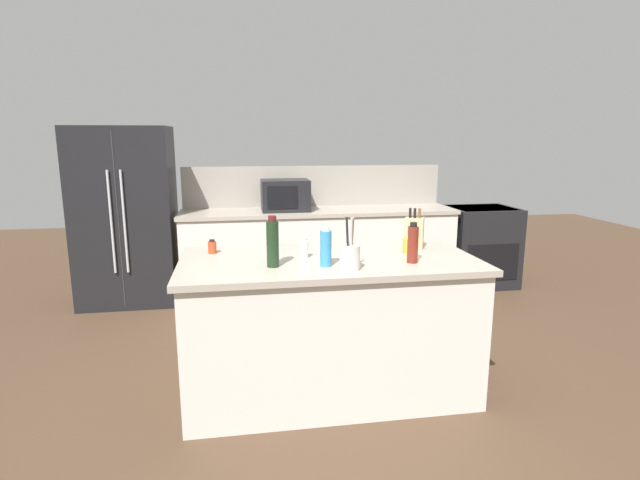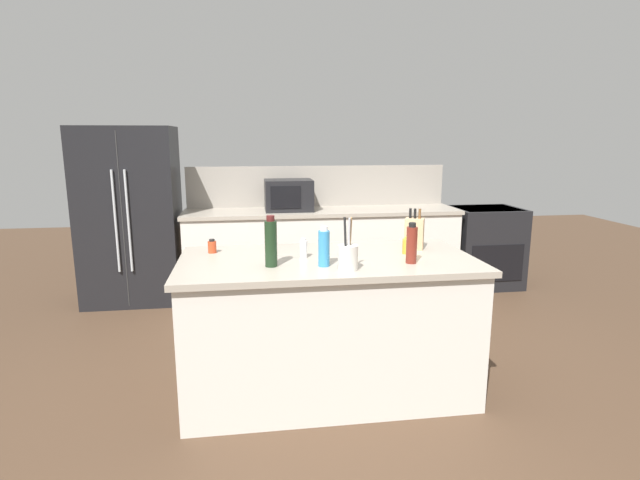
# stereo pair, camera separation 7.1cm
# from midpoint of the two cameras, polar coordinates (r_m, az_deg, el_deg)

# --- Properties ---
(ground_plane) EXTENTS (14.00, 14.00, 0.00)m
(ground_plane) POSITION_cam_midpoint_polar(r_m,az_deg,el_deg) (3.63, 1.43, -16.64)
(ground_plane) COLOR #473323
(back_counter_run) EXTENTS (3.01, 0.66, 0.94)m
(back_counter_run) POSITION_cam_midpoint_polar(r_m,az_deg,el_deg) (5.56, 0.64, -1.31)
(back_counter_run) COLOR beige
(back_counter_run) RESTS_ON ground_plane
(wall_backsplash) EXTENTS (2.97, 0.03, 0.46)m
(wall_backsplash) POSITION_cam_midpoint_polar(r_m,az_deg,el_deg) (5.75, 0.16, 6.19)
(wall_backsplash) COLOR gray
(wall_backsplash) RESTS_ON back_counter_run
(kitchen_island) EXTENTS (1.94, 0.98, 0.94)m
(kitchen_island) POSITION_cam_midpoint_polar(r_m,az_deg,el_deg) (3.43, 1.47, -9.69)
(kitchen_island) COLOR beige
(kitchen_island) RESTS_ON ground_plane
(refrigerator) EXTENTS (0.97, 0.75, 1.83)m
(refrigerator) POSITION_cam_midpoint_polar(r_m,az_deg,el_deg) (5.58, -20.49, 2.64)
(refrigerator) COLOR black
(refrigerator) RESTS_ON ground_plane
(range_oven) EXTENTS (0.76, 0.65, 0.92)m
(range_oven) POSITION_cam_midpoint_polar(r_m,az_deg,el_deg) (6.15, 18.62, -0.69)
(range_oven) COLOR black
(range_oven) RESTS_ON ground_plane
(microwave) EXTENTS (0.51, 0.39, 0.33)m
(microwave) POSITION_cam_midpoint_polar(r_m,az_deg,el_deg) (5.40, -3.24, 5.14)
(microwave) COLOR black
(microwave) RESTS_ON back_counter_run
(knife_block) EXTENTS (0.16, 0.15, 0.29)m
(knife_block) POSITION_cam_midpoint_polar(r_m,az_deg,el_deg) (3.61, 11.27, 0.76)
(knife_block) COLOR tan
(knife_block) RESTS_ON kitchen_island
(utensil_crock) EXTENTS (0.12, 0.12, 0.32)m
(utensil_crock) POSITION_cam_midpoint_polar(r_m,az_deg,el_deg) (2.99, 3.89, -1.89)
(utensil_crock) COLOR beige
(utensil_crock) RESTS_ON kitchen_island
(salt_shaker) EXTENTS (0.05, 0.05, 0.13)m
(salt_shaker) POSITION_cam_midpoint_polar(r_m,az_deg,el_deg) (3.29, -1.29, -0.99)
(salt_shaker) COLOR silver
(salt_shaker) RESTS_ON kitchen_island
(dish_soap_bottle) EXTENTS (0.07, 0.07, 0.25)m
(dish_soap_bottle) POSITION_cam_midpoint_polar(r_m,az_deg,el_deg) (3.06, 1.12, -0.88)
(dish_soap_bottle) COLOR #3384BC
(dish_soap_bottle) RESTS_ON kitchen_island
(wine_bottle) EXTENTS (0.08, 0.08, 0.32)m
(wine_bottle) POSITION_cam_midpoint_polar(r_m,az_deg,el_deg) (3.06, -4.97, -0.31)
(wine_bottle) COLOR black
(wine_bottle) RESTS_ON kitchen_island
(vinegar_bottle) EXTENTS (0.07, 0.07, 0.26)m
(vinegar_bottle) POSITION_cam_midpoint_polar(r_m,az_deg,el_deg) (3.20, 11.06, -0.47)
(vinegar_bottle) COLOR maroon
(vinegar_bottle) RESTS_ON kitchen_island
(honey_jar) EXTENTS (0.08, 0.08, 0.12)m
(honey_jar) POSITION_cam_midpoint_polar(r_m,az_deg,el_deg) (3.46, 10.62, -0.67)
(honey_jar) COLOR gold
(honey_jar) RESTS_ON kitchen_island
(spice_jar_paprika) EXTENTS (0.06, 0.06, 0.10)m
(spice_jar_paprika) POSITION_cam_midpoint_polar(r_m,az_deg,el_deg) (3.50, -11.66, -0.73)
(spice_jar_paprika) COLOR #B73D1E
(spice_jar_paprika) RESTS_ON kitchen_island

